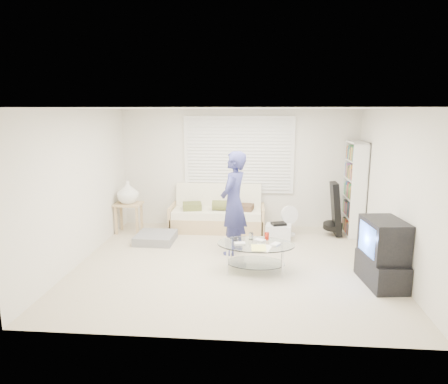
# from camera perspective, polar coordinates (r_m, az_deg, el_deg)

# --- Properties ---
(ground) EXTENTS (5.00, 5.00, 0.00)m
(ground) POSITION_cam_1_polar(r_m,az_deg,el_deg) (6.68, 1.15, -10.14)
(ground) COLOR #B2A58A
(ground) RESTS_ON ground
(room_shell) EXTENTS (5.02, 4.52, 2.51)m
(room_shell) POSITION_cam_1_polar(r_m,az_deg,el_deg) (6.74, 1.46, 4.40)
(room_shell) COLOR silver
(room_shell) RESTS_ON ground
(window_blinds) EXTENTS (2.32, 0.08, 1.62)m
(window_blinds) POSITION_cam_1_polar(r_m,az_deg,el_deg) (8.45, 2.12, 5.31)
(window_blinds) COLOR silver
(window_blinds) RESTS_ON ground
(futon_sofa) EXTENTS (1.95, 0.79, 0.95)m
(futon_sofa) POSITION_cam_1_polar(r_m,az_deg,el_deg) (8.39, -0.93, -3.34)
(futon_sofa) COLOR tan
(futon_sofa) RESTS_ON ground
(grey_floor_pillow) EXTENTS (0.72, 0.72, 0.16)m
(grey_floor_pillow) POSITION_cam_1_polar(r_m,az_deg,el_deg) (7.79, -9.74, -6.46)
(grey_floor_pillow) COLOR slate
(grey_floor_pillow) RESTS_ON ground
(side_table) EXTENTS (0.54, 0.44, 1.07)m
(side_table) POSITION_cam_1_polar(r_m,az_deg,el_deg) (8.33, -13.57, -0.35)
(side_table) COLOR tan
(side_table) RESTS_ON ground
(bookshelf) EXTENTS (0.30, 0.79, 1.88)m
(bookshelf) POSITION_cam_1_polar(r_m,az_deg,el_deg) (8.36, 18.07, 0.44)
(bookshelf) COLOR white
(bookshelf) RESTS_ON ground
(guitar_case) EXTENTS (0.38, 0.39, 1.07)m
(guitar_case) POSITION_cam_1_polar(r_m,az_deg,el_deg) (8.24, 15.58, -2.89)
(guitar_case) COLOR black
(guitar_case) RESTS_ON ground
(floor_fan) EXTENTS (0.38, 0.26, 0.61)m
(floor_fan) POSITION_cam_1_polar(r_m,az_deg,el_deg) (8.12, 9.38, -3.67)
(floor_fan) COLOR white
(floor_fan) RESTS_ON ground
(storage_bin) EXTENTS (0.52, 0.40, 0.34)m
(storage_bin) POSITION_cam_1_polar(r_m,az_deg,el_deg) (7.88, 7.78, -5.65)
(storage_bin) COLOR white
(storage_bin) RESTS_ON ground
(tv_unit) EXTENTS (0.58, 0.93, 0.96)m
(tv_unit) POSITION_cam_1_polar(r_m,az_deg,el_deg) (6.21, 21.69, -8.11)
(tv_unit) COLOR black
(tv_unit) RESTS_ON ground
(coffee_table) EXTENTS (1.23, 0.82, 0.57)m
(coffee_table) POSITION_cam_1_polar(r_m,az_deg,el_deg) (6.28, 4.60, -8.10)
(coffee_table) COLOR silver
(coffee_table) RESTS_ON ground
(standing_person) EXTENTS (0.63, 0.76, 1.80)m
(standing_person) POSITION_cam_1_polar(r_m,az_deg,el_deg) (6.89, 1.38, -1.60)
(standing_person) COLOR navy
(standing_person) RESTS_ON ground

